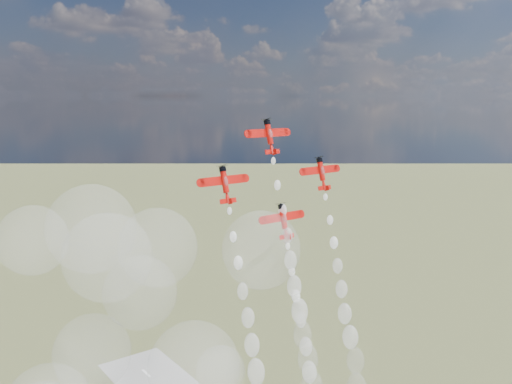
{
  "coord_description": "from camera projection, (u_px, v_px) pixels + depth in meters",
  "views": [
    {
      "loc": [
        -93.42,
        -80.94,
        122.93
      ],
      "look_at": [
        -20.14,
        18.97,
        100.95
      ],
      "focal_mm": 38.0,
      "sensor_mm": 36.0,
      "label": 1
    }
  ],
  "objects": [
    {
      "name": "plane_left",
      "position": [
        225.0,
        184.0,
        120.29
      ],
      "size": [
        11.91,
        4.73,
        8.32
      ],
      "rotation": [
        1.29,
        0.0,
        0.0
      ],
      "color": "red",
      "rests_on": "ground"
    },
    {
      "name": "plane_lead",
      "position": [
        269.0,
        136.0,
        129.33
      ],
      "size": [
        11.91,
        4.73,
        8.32
      ],
      "rotation": [
        1.29,
        0.0,
        0.0
      ],
      "color": "red",
      "rests_on": "ground"
    },
    {
      "name": "plane_right",
      "position": [
        322.0,
        173.0,
        137.3
      ],
      "size": [
        11.91,
        4.73,
        8.32
      ],
      "rotation": [
        1.29,
        0.0,
        0.0
      ],
      "color": "red",
      "rests_on": "ground"
    },
    {
      "name": "plane_slot",
      "position": [
        284.0,
        220.0,
        128.26
      ],
      "size": [
        11.91,
        4.73,
        8.32
      ],
      "rotation": [
        1.29,
        0.0,
        0.0
      ],
      "color": "red",
      "rests_on": "ground"
    },
    {
      "name": "smoke_trail_lead",
      "position": [
        307.0,
        358.0,
        126.87
      ],
      "size": [
        5.55,
        19.39,
        60.46
      ],
      "color": "white",
      "rests_on": "plane_lead"
    },
    {
      "name": "smoke_trail_right",
      "position": [
        357.0,
        382.0,
        134.37
      ],
      "size": [
        5.21,
        19.29,
        59.88
      ],
      "color": "white",
      "rests_on": "plane_right"
    },
    {
      "name": "drifted_smoke_cloud",
      "position": [
        131.0,
        321.0,
        115.16
      ],
      "size": [
        69.65,
        35.09,
        58.93
      ],
      "color": "white",
      "rests_on": "ground"
    }
  ]
}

